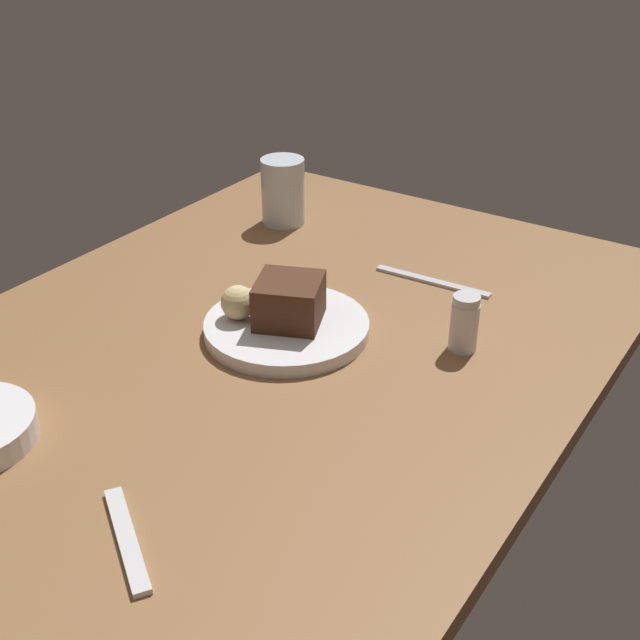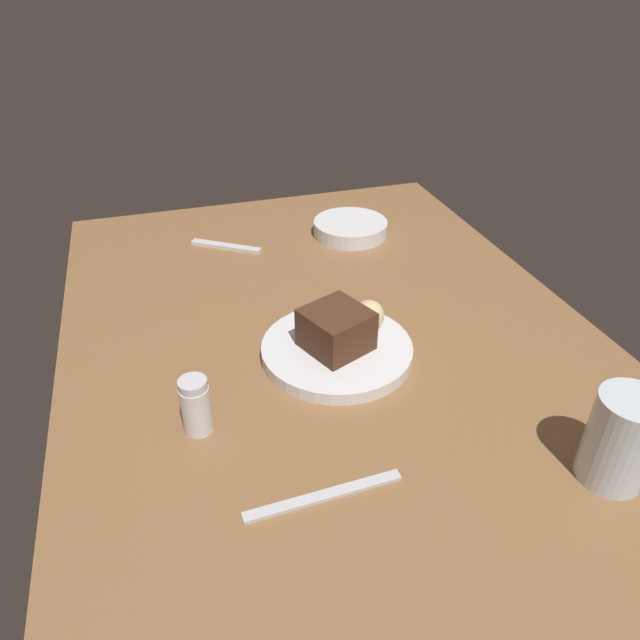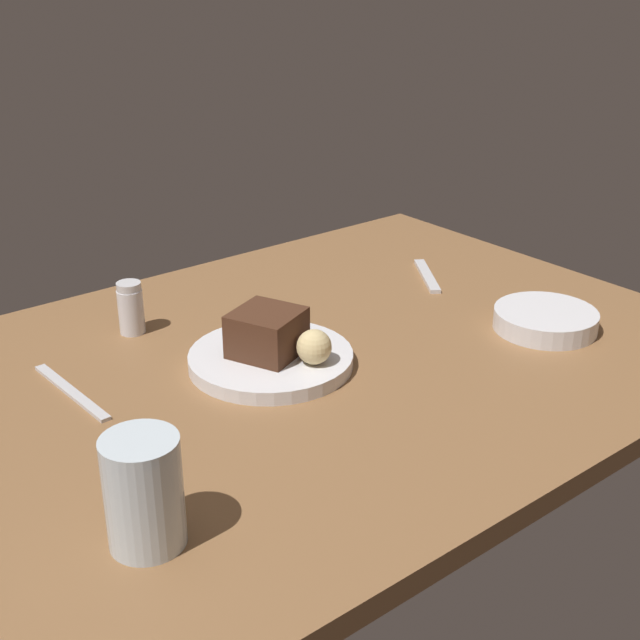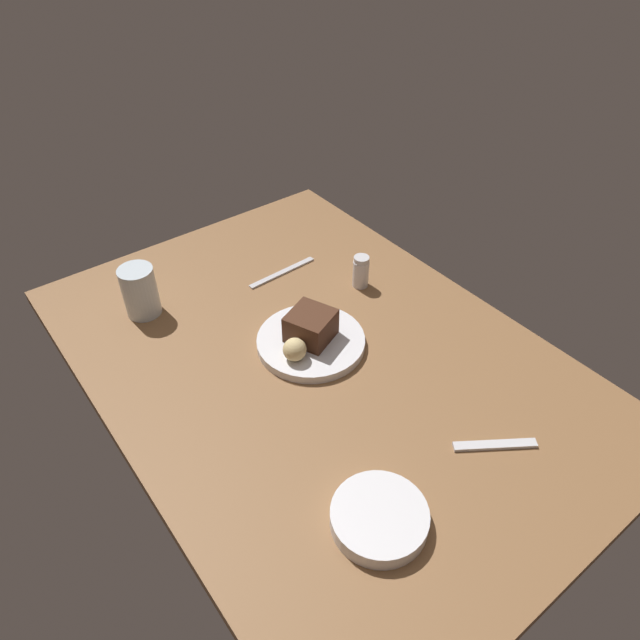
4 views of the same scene
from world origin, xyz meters
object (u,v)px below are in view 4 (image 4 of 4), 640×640
Objects in this scene: chocolate_cake_slice at (311,326)px; water_glass at (140,291)px; bread_roll at (295,349)px; salt_shaker at (361,272)px; dessert_spoon at (495,445)px; side_bowl at (379,518)px; butter_knife at (282,273)px; dessert_plate at (311,342)px.

water_glass reaches higher than chocolate_cake_slice.
water_glass is at bearing 26.47° from bread_roll.
dessert_spoon is (-50.92, 11.87, -3.63)cm from salt_shaker.
water_glass is 0.79× the size of dessert_spoon.
dessert_spoon is at bearing -155.26° from water_glass.
dessert_spoon is (-38.30, -16.36, -4.01)cm from bread_roll.
side_bowl is 0.82× the size of butter_knife.
dessert_spoon is (-1.41, -26.45, -1.17)cm from side_bowl.
dessert_spoon is at bearing -166.53° from chocolate_cake_slice.
side_bowl is (-49.51, 38.33, -2.46)cm from salt_shaker.
side_bowl is at bearing 65.71° from butter_knife.
butter_knife is at bearing 124.31° from dessert_spoon.
chocolate_cake_slice is at bearing -39.44° from dessert_plate.
water_glass is (22.01, 45.47, 1.93)cm from salt_shaker.
salt_shaker is at bearing 126.21° from butter_knife.
chocolate_cake_slice is 0.56× the size of side_bowl.
water_glass is at bearing 5.71° from side_bowl.
dessert_plate reaches higher than butter_knife.
dessert_spoon is (-72.92, -33.60, -5.55)cm from water_glass.
dessert_plate is 1.47× the size of side_bowl.
dessert_plate is 39.77cm from water_glass.
dessert_spoon is at bearing 87.94° from butter_knife.
water_glass is at bearing 148.77° from dessert_spoon.
bread_roll is at bearing 116.29° from chocolate_cake_slice.
bread_roll is at bearing 114.75° from dessert_plate.
side_bowl is (-36.89, 10.09, -2.84)cm from bread_roll.
chocolate_cake_slice reaches higher than butter_knife.
salt_shaker is 0.42× the size of butter_knife.
chocolate_cake_slice is at bearing 66.44° from butter_knife.
salt_shaker is 52.41cm from dessert_spoon.
water_glass is (31.79, 23.38, 4.92)cm from dessert_plate.
bread_roll is 32.46cm from butter_knife.
chocolate_cake_slice is 23.79cm from salt_shaker.
butter_knife is at bearing -29.86° from bread_roll.
salt_shaker is (9.44, -21.81, -1.09)cm from chocolate_cake_slice.
chocolate_cake_slice is 39.36cm from water_glass.
bread_roll is 38.35cm from side_bowl.
bread_roll is at bearing 57.80° from butter_knife.
butter_knife is at bearing 38.55° from salt_shaker.
salt_shaker is (9.78, -22.09, 3.00)cm from dessert_plate.
side_bowl is 26.52cm from dessert_spoon.
salt_shaker is 50.55cm from water_glass.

